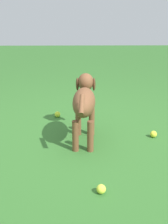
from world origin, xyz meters
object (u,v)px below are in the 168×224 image
at_px(tennis_ball_2, 154,134).
at_px(tennis_ball_3, 101,189).
at_px(dog, 84,101).
at_px(tennis_ball_0, 57,114).

height_order(tennis_ball_2, tennis_ball_3, same).
bearing_deg(dog, tennis_ball_0, 30.39).
relative_size(dog, tennis_ball_0, 13.33).
bearing_deg(dog, tennis_ball_2, -82.15).
xyz_separation_m(tennis_ball_0, tennis_ball_2, (0.98, -0.56, 0.00)).
distance_m(dog, tennis_ball_3, 0.93).
relative_size(dog, tennis_ball_3, 13.33).
xyz_separation_m(tennis_ball_2, tennis_ball_3, (-0.58, -0.89, 0.00)).
bearing_deg(tennis_ball_0, tennis_ball_3, -74.45).
bearing_deg(tennis_ball_2, dog, -176.12).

